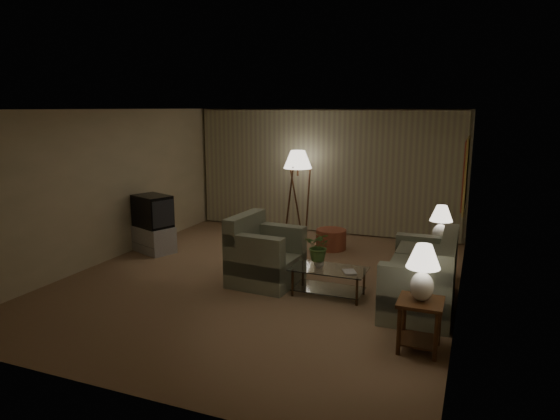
% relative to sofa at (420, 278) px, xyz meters
% --- Properties ---
extents(ground, '(7.00, 7.00, 0.00)m').
position_rel_sofa_xyz_m(ground, '(-2.50, 0.17, -0.40)').
color(ground, '#966B52').
rests_on(ground, ground).
extents(room_shell, '(6.04, 7.02, 2.72)m').
position_rel_sofa_xyz_m(room_shell, '(-2.48, 1.68, 1.35)').
color(room_shell, beige).
rests_on(room_shell, ground).
extents(sofa, '(1.83, 0.95, 0.80)m').
position_rel_sofa_xyz_m(sofa, '(0.00, 0.00, 0.00)').
color(sofa, gray).
rests_on(sofa, ground).
extents(armchair, '(1.15, 1.10, 0.85)m').
position_rel_sofa_xyz_m(armchair, '(-2.35, 0.05, 0.03)').
color(armchair, gray).
rests_on(armchair, ground).
extents(side_table_near, '(0.50, 0.50, 0.60)m').
position_rel_sofa_xyz_m(side_table_near, '(0.15, -1.35, 0.01)').
color(side_table_near, '#3D2310').
rests_on(side_table_near, ground).
extents(side_table_far, '(0.45, 0.38, 0.60)m').
position_rel_sofa_xyz_m(side_table_far, '(0.15, 1.25, -0.01)').
color(side_table_far, '#3D2310').
rests_on(side_table_far, ground).
extents(table_lamp_near, '(0.38, 0.38, 0.65)m').
position_rel_sofa_xyz_m(table_lamp_near, '(0.15, -1.35, 0.59)').
color(table_lamp_near, white).
rests_on(table_lamp_near, side_table_near).
extents(table_lamp_far, '(0.36, 0.36, 0.61)m').
position_rel_sofa_xyz_m(table_lamp_far, '(0.15, 1.25, 0.56)').
color(table_lamp_far, white).
rests_on(table_lamp_far, side_table_far).
extents(coffee_table, '(1.10, 0.60, 0.41)m').
position_rel_sofa_xyz_m(coffee_table, '(-1.29, -0.10, -0.12)').
color(coffee_table, silver).
rests_on(coffee_table, ground).
extents(tv_cabinet, '(1.14, 1.05, 0.50)m').
position_rel_sofa_xyz_m(tv_cabinet, '(-5.05, 0.85, -0.15)').
color(tv_cabinet, '#B6B5B8').
rests_on(tv_cabinet, ground).
extents(crt_tv, '(1.04, 0.98, 0.60)m').
position_rel_sofa_xyz_m(crt_tv, '(-5.05, 0.85, 0.40)').
color(crt_tv, black).
rests_on(crt_tv, tv_cabinet).
extents(floor_lamp, '(0.60, 0.60, 1.84)m').
position_rel_sofa_xyz_m(floor_lamp, '(-2.90, 3.02, 0.57)').
color(floor_lamp, '#3D2310').
rests_on(floor_lamp, ground).
extents(ottoman, '(0.71, 0.71, 0.39)m').
position_rel_sofa_xyz_m(ottoman, '(-1.94, 2.30, -0.20)').
color(ottoman, '#9D4E35').
rests_on(ottoman, ground).
extents(vase, '(0.16, 0.16, 0.15)m').
position_rel_sofa_xyz_m(vase, '(-1.44, -0.10, 0.09)').
color(vase, white).
rests_on(vase, coffee_table).
extents(flowers, '(0.40, 0.35, 0.44)m').
position_rel_sofa_xyz_m(flowers, '(-1.44, -0.10, 0.39)').
color(flowers, '#4F7B36').
rests_on(flowers, vase).
extents(book, '(0.26, 0.29, 0.02)m').
position_rel_sofa_xyz_m(book, '(-1.04, -0.20, 0.02)').
color(book, olive).
rests_on(book, coffee_table).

